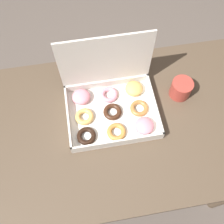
# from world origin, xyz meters

# --- Properties ---
(ground_plane) EXTENTS (8.00, 8.00, 0.00)m
(ground_plane) POSITION_xyz_m (0.00, 0.00, 0.00)
(ground_plane) COLOR #564C44
(dining_table) EXTENTS (1.27, 0.77, 0.77)m
(dining_table) POSITION_xyz_m (0.00, 0.00, 0.66)
(dining_table) COLOR #4C3D2D
(dining_table) RESTS_ON ground_plane
(donut_box) EXTENTS (0.39, 0.31, 0.32)m
(donut_box) POSITION_xyz_m (-0.01, 0.09, 0.83)
(donut_box) COLOR silver
(donut_box) RESTS_ON dining_table
(coffee_mug) EXTENTS (0.09, 0.09, 0.08)m
(coffee_mug) POSITION_xyz_m (0.31, 0.10, 0.82)
(coffee_mug) COLOR #A3382D
(coffee_mug) RESTS_ON dining_table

